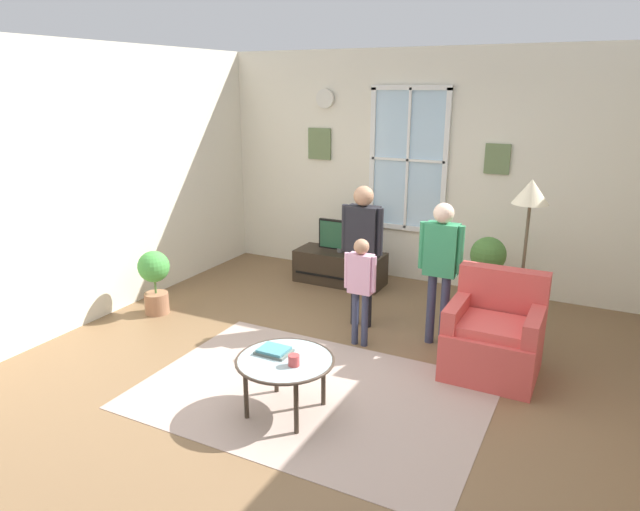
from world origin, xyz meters
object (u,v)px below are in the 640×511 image
tv_stand (340,267)px  cup (294,360)px  potted_plant_by_window (487,267)px  person_green_shirt (441,258)px  armchair (494,337)px  person_pink_shirt (361,280)px  coffee_table (285,363)px  person_black_shirt (363,240)px  potted_plant_corner (155,277)px  book_stack (274,351)px  television (340,236)px  remote_near_books (285,353)px  floor_lamp (529,209)px

tv_stand → cup: (1.00, -2.91, 0.28)m
tv_stand → potted_plant_by_window: 1.80m
tv_stand → person_green_shirt: (1.57, -1.16, 0.66)m
armchair → person_pink_shirt: size_ratio=0.83×
coffee_table → potted_plant_by_window: (0.89, 2.92, 0.04)m
armchair → person_black_shirt: size_ratio=0.60×
tv_stand → coffee_table: coffee_table is taller
coffee_table → potted_plant_by_window: potted_plant_by_window is taller
coffee_table → potted_plant_corner: bearing=155.0°
book_stack → potted_plant_by_window: potted_plant_by_window is taller
person_pink_shirt → armchair: bearing=1.8°
armchair → television: bearing=145.5°
potted_plant_by_window → remote_near_books: bearing=-108.1°
potted_plant_by_window → cup: bearing=-104.7°
person_black_shirt → potted_plant_by_window: 1.61m
book_stack → person_pink_shirt: person_pink_shirt is taller
armchair → person_green_shirt: 0.86m
person_black_shirt → person_green_shirt: size_ratio=1.06×
remote_near_books → person_pink_shirt: person_pink_shirt is taller
coffee_table → potted_plant_corner: size_ratio=1.07×
potted_plant_by_window → floor_lamp: (0.49, -0.99, 0.90)m
cup → potted_plant_corner: bearing=154.9°
person_black_shirt → book_stack: bearing=-89.7°
book_stack → television: bearing=105.2°
tv_stand → person_pink_shirt: size_ratio=1.06×
armchair → coffee_table: armchair is taller
coffee_table → book_stack: size_ratio=2.92×
armchair → person_green_shirt: person_green_shirt is taller
cup → potted_plant_by_window: bearing=75.3°
tv_stand → floor_lamp: floor_lamp is taller
television → armchair: bearing=-34.5°
tv_stand → armchair: size_ratio=1.28×
tv_stand → book_stack: book_stack is taller
armchair → floor_lamp: 1.17m
cup → person_green_shirt: person_green_shirt is taller
cup → person_black_shirt: person_black_shirt is taller
television → potted_plant_corner: 2.27m
television → tv_stand: bearing=90.0°
tv_stand → television: (0.00, -0.00, 0.41)m
floor_lamp → person_black_shirt: bearing=-173.7°
tv_stand → book_stack: bearing=-74.8°
potted_plant_corner → potted_plant_by_window: bearing=30.8°
tv_stand → coffee_table: 3.00m
armchair → person_black_shirt: 1.58m
cup → potted_plant_corner: (-2.36, 1.10, -0.07)m
book_stack → potted_plant_by_window: bearing=70.5°
person_black_shirt → person_green_shirt: bearing=-5.0°
person_pink_shirt → potted_plant_corner: 2.32m
person_black_shirt → cup: bearing=-82.4°
coffee_table → cup: 0.14m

